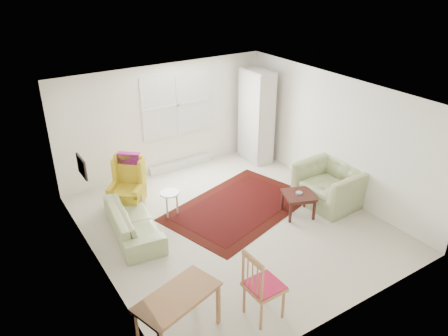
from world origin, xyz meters
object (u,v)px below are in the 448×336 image
sofa (133,216)px  armchair (331,181)px  stool (170,203)px  coffee_table (298,204)px  wingback_chair (126,183)px  desk (179,316)px  desk_chair (264,285)px  cabinet (256,116)px

sofa → armchair: armchair is taller
stool → coffee_table: bearing=-32.7°
sofa → coffee_table: sofa is taller
sofa → wingback_chair: size_ratio=1.70×
stool → wingback_chair: bearing=129.8°
sofa → stool: sofa is taller
armchair → desk: armchair is taller
sofa → coffee_table: 3.14m
sofa → wingback_chair: (0.25, 0.92, 0.17)m
stool → desk_chair: size_ratio=0.46×
armchair → stool: (-2.94, 1.33, -0.23)m
armchair → wingback_chair: (-3.53, 2.04, 0.06)m
stool → cabinet: bearing=22.3°
armchair → coffee_table: bearing=-92.1°
desk → desk_chair: size_ratio=1.03×
wingback_chair → stool: size_ratio=2.14×
desk_chair → coffee_table: bearing=-52.4°
sofa → desk_chair: 2.98m
sofa → coffee_table: bearing=-103.3°
armchair → coffee_table: armchair is taller
coffee_table → cabinet: cabinet is taller
sofa → cabinet: bearing=-61.6°
armchair → coffee_table: size_ratio=2.19×
sofa → desk: sofa is taller
armchair → desk_chair: size_ratio=1.14×
desk_chair → wingback_chair: bearing=6.3°
coffee_table → wingback_chair: bearing=142.6°
coffee_table → desk_chair: desk_chair is taller
armchair → wingback_chair: bearing=-122.9°
coffee_table → stool: (-2.09, 1.34, 0.02)m
desk_chair → armchair: bearing=-61.0°
armchair → desk_chair: 3.50m
desk → cabinet: bearing=43.6°
wingback_chair → desk: size_ratio=0.96×
desk → stool: bearing=65.8°
cabinet → sofa: bearing=-158.5°
sofa → wingback_chair: wingback_chair is taller
sofa → stool: 0.88m
sofa → desk: 2.62m
wingback_chair → desk: wingback_chair is taller
sofa → armchair: bearing=-98.7°
cabinet → desk: 5.85m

